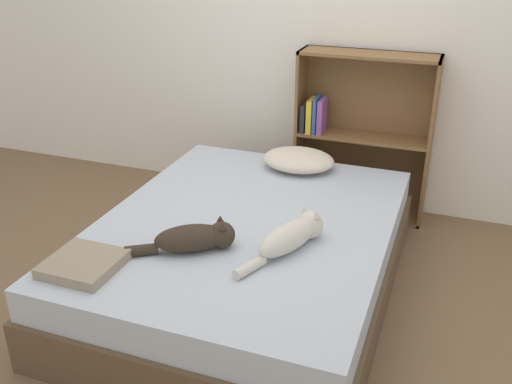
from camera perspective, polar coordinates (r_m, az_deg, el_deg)
name	(u,v)px	position (r m, az deg, el deg)	size (l,w,h in m)	color
ground_plane	(247,289)	(3.21, -0.92, -9.72)	(8.00, 8.00, 0.00)	brown
wall_back	(319,23)	(3.97, 6.28, 16.47)	(8.00, 0.06, 2.50)	white
bed	(247,256)	(3.10, -0.94, -6.46)	(1.51, 1.95, 0.43)	brown
pillow	(298,160)	(3.61, 4.27, 3.23)	(0.45, 0.36, 0.12)	beige
cat_light	(292,235)	(2.72, 3.67, -4.33)	(0.29, 0.55, 0.16)	beige
cat_dark	(196,238)	(2.71, -6.00, -4.58)	(0.47, 0.34, 0.15)	#33281E
bookshelf	(360,132)	(3.94, 10.35, 5.89)	(0.89, 0.26, 1.11)	brown
blanket_fold	(83,264)	(2.69, -16.87, -6.89)	(0.31, 0.31, 0.05)	gray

